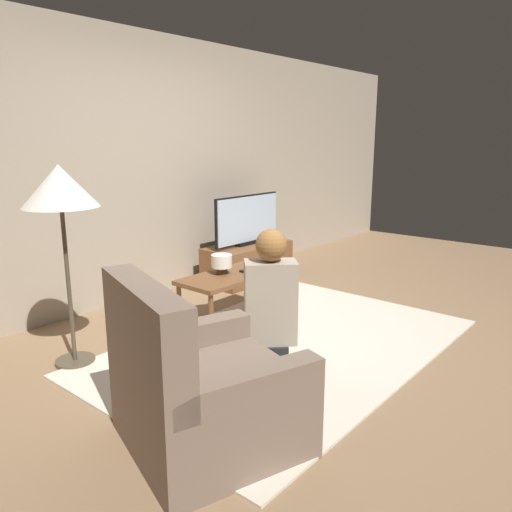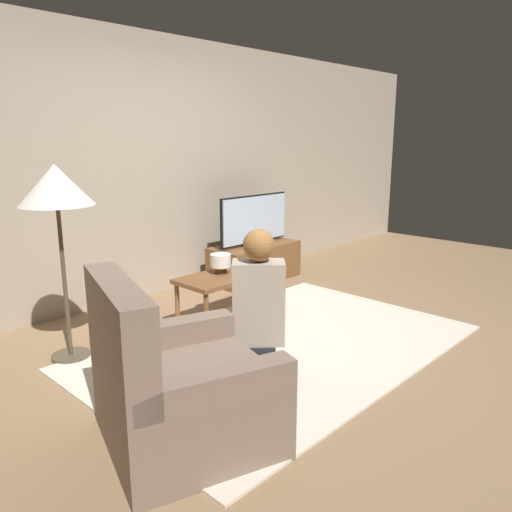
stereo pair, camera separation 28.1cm
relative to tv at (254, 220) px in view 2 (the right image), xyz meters
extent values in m
plane|color=#896B4C|center=(-1.24, -1.49, -0.70)|extent=(10.00, 10.00, 0.00)
cube|color=tan|center=(-1.24, 0.44, 0.60)|extent=(10.00, 0.06, 2.60)
cube|color=beige|center=(-1.24, -1.49, -0.69)|extent=(2.98, 1.93, 0.02)
cube|color=brown|center=(0.00, 0.00, -0.49)|extent=(1.06, 0.50, 0.42)
cube|color=black|center=(0.00, 0.00, -0.27)|extent=(0.34, 0.08, 0.04)
cube|color=black|center=(0.00, 0.00, 0.01)|extent=(1.01, 0.03, 0.54)
cube|color=silver|center=(0.00, 0.00, 0.01)|extent=(0.98, 0.04, 0.51)
cube|color=brown|center=(-1.12, -0.80, -0.27)|extent=(0.99, 0.45, 0.04)
cylinder|color=brown|center=(-1.57, -0.99, -0.49)|extent=(0.04, 0.04, 0.41)
cylinder|color=brown|center=(-0.66, -0.99, -0.49)|extent=(0.04, 0.04, 0.41)
cylinder|color=brown|center=(-1.57, -0.62, -0.49)|extent=(0.04, 0.04, 0.41)
cylinder|color=brown|center=(-0.66, -0.62, -0.49)|extent=(0.04, 0.04, 0.41)
cylinder|color=#4C4233|center=(-2.46, -0.48, -0.69)|extent=(0.28, 0.28, 0.03)
cylinder|color=#4C4233|center=(-2.46, -0.48, 0.01)|extent=(0.03, 0.03, 1.35)
cone|color=silver|center=(-2.46, -0.48, 0.58)|extent=(0.51, 0.51, 0.28)
cube|color=#7A6656|center=(-2.50, -1.93, -0.50)|extent=(1.06, 1.08, 0.41)
cube|color=#7A6656|center=(-2.82, -1.82, -0.03)|extent=(0.42, 0.86, 0.52)
cube|color=#7A6656|center=(-2.62, -2.27, -0.43)|extent=(0.83, 0.40, 0.55)
cube|color=#7A6656|center=(-2.39, -1.59, -0.43)|extent=(0.83, 0.40, 0.55)
cube|color=#232328|center=(-1.84, -1.82, -0.63)|extent=(0.46, 0.46, 0.11)
cube|color=#232328|center=(-1.73, -1.71, -0.51)|extent=(0.33, 0.33, 0.14)
cube|color=tan|center=(-1.73, -1.71, -0.16)|extent=(0.38, 0.38, 0.55)
sphere|color=tan|center=(-1.73, -1.71, 0.22)|extent=(0.20, 0.20, 0.20)
sphere|color=#9E6B38|center=(-1.74, -1.72, 0.23)|extent=(0.20, 0.20, 0.20)
cube|color=black|center=(-1.46, -1.45, -0.13)|extent=(0.12, 0.12, 0.04)
cylinder|color=tan|center=(-1.48, -1.61, -0.13)|extent=(0.26, 0.26, 0.07)
cylinder|color=tan|center=(-1.62, -1.46, -0.13)|extent=(0.26, 0.26, 0.07)
cylinder|color=#4C3823|center=(-1.19, -0.74, -0.22)|extent=(0.10, 0.10, 0.06)
cylinder|color=silver|center=(-1.19, -0.74, -0.14)|extent=(0.18, 0.18, 0.11)
cube|color=black|center=(-1.03, -0.89, -0.24)|extent=(0.04, 0.15, 0.02)
camera|label=1|loc=(-4.18, -3.65, 0.90)|focal=35.00mm
camera|label=2|loc=(-3.99, -3.86, 0.90)|focal=35.00mm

